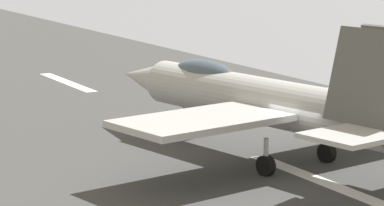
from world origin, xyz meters
The scene contains 3 objects.
ground_plane centered at (0.00, 0.00, 0.00)m, with size 400.00×400.00×0.00m, color slate.
runway_strip centered at (-0.02, 0.00, 0.01)m, with size 240.00×26.00×0.02m.
fighter_jet centered at (2.60, 0.07, 2.39)m, with size 17.73×14.32×5.59m.
Camera 1 is at (-26.78, 18.88, 8.52)m, focal length 86.20 mm.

